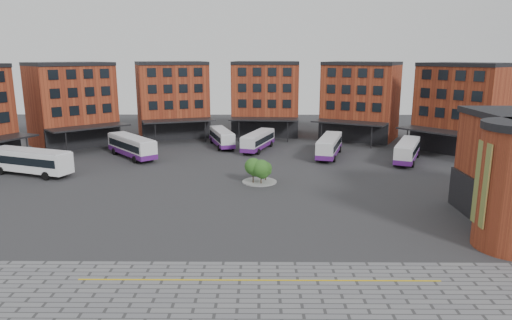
{
  "coord_description": "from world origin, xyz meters",
  "views": [
    {
      "loc": [
        2.04,
        -43.88,
        15.73
      ],
      "look_at": [
        1.6,
        7.18,
        4.0
      ],
      "focal_mm": 32.0,
      "sensor_mm": 36.0,
      "label": 1
    }
  ],
  "objects_px": {
    "tree_island": "(259,170)",
    "bus_c": "(222,137)",
    "bus_f": "(407,150)",
    "bus_b": "(132,146)",
    "bus_d": "(258,140)",
    "bus_a": "(30,160)",
    "bus_e": "(329,146)"
  },
  "relations": [
    {
      "from": "bus_c",
      "to": "bus_b",
      "type": "bearing_deg",
      "value": -162.05
    },
    {
      "from": "bus_a",
      "to": "tree_island",
      "type": "bearing_deg",
      "value": -76.97
    },
    {
      "from": "tree_island",
      "to": "bus_d",
      "type": "relative_size",
      "value": 0.4
    },
    {
      "from": "bus_c",
      "to": "bus_d",
      "type": "distance_m",
      "value": 7.17
    },
    {
      "from": "bus_f",
      "to": "bus_b",
      "type": "bearing_deg",
      "value": -158.96
    },
    {
      "from": "bus_e",
      "to": "bus_d",
      "type": "bearing_deg",
      "value": 172.2
    },
    {
      "from": "tree_island",
      "to": "bus_f",
      "type": "height_order",
      "value": "tree_island"
    },
    {
      "from": "bus_f",
      "to": "bus_c",
      "type": "bearing_deg",
      "value": -177.47
    },
    {
      "from": "bus_b",
      "to": "bus_d",
      "type": "relative_size",
      "value": 0.99
    },
    {
      "from": "tree_island",
      "to": "bus_b",
      "type": "xyz_separation_m",
      "value": [
        -20.07,
        14.7,
        0.03
      ]
    },
    {
      "from": "bus_e",
      "to": "tree_island",
      "type": "bearing_deg",
      "value": -108.94
    },
    {
      "from": "bus_a",
      "to": "bus_c",
      "type": "distance_m",
      "value": 31.31
    },
    {
      "from": "bus_b",
      "to": "bus_f",
      "type": "bearing_deg",
      "value": -43.05
    },
    {
      "from": "bus_f",
      "to": "bus_d",
      "type": "bearing_deg",
      "value": -176.24
    },
    {
      "from": "bus_c",
      "to": "bus_f",
      "type": "bearing_deg",
      "value": -38.22
    },
    {
      "from": "tree_island",
      "to": "bus_b",
      "type": "bearing_deg",
      "value": 143.77
    },
    {
      "from": "bus_d",
      "to": "bus_c",
      "type": "bearing_deg",
      "value": 172.98
    },
    {
      "from": "bus_b",
      "to": "bus_d",
      "type": "height_order",
      "value": "bus_b"
    },
    {
      "from": "tree_island",
      "to": "bus_d",
      "type": "bearing_deg",
      "value": 90.62
    },
    {
      "from": "bus_a",
      "to": "bus_e",
      "type": "bearing_deg",
      "value": -53.91
    },
    {
      "from": "bus_a",
      "to": "bus_d",
      "type": "xyz_separation_m",
      "value": [
        30.56,
        16.86,
        -0.4
      ]
    },
    {
      "from": "bus_c",
      "to": "bus_e",
      "type": "distance_m",
      "value": 19.56
    },
    {
      "from": "tree_island",
      "to": "bus_a",
      "type": "relative_size",
      "value": 0.35
    },
    {
      "from": "tree_island",
      "to": "bus_f",
      "type": "xyz_separation_m",
      "value": [
        22.41,
        12.4,
        -0.1
      ]
    },
    {
      "from": "bus_d",
      "to": "bus_e",
      "type": "relative_size",
      "value": 0.94
    },
    {
      "from": "bus_d",
      "to": "bus_f",
      "type": "bearing_deg",
      "value": -1.66
    },
    {
      "from": "tree_island",
      "to": "bus_c",
      "type": "xyz_separation_m",
      "value": [
        -6.68,
        23.92,
        -0.17
      ]
    },
    {
      "from": "bus_d",
      "to": "bus_f",
      "type": "relative_size",
      "value": 0.99
    },
    {
      "from": "bus_a",
      "to": "bus_c",
      "type": "height_order",
      "value": "bus_a"
    },
    {
      "from": "bus_c",
      "to": "bus_d",
      "type": "xyz_separation_m",
      "value": [
        6.45,
        -3.11,
        0.02
      ]
    },
    {
      "from": "tree_island",
      "to": "bus_b",
      "type": "relative_size",
      "value": 0.4
    },
    {
      "from": "bus_c",
      "to": "bus_a",
      "type": "bearing_deg",
      "value": -156.95
    }
  ]
}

